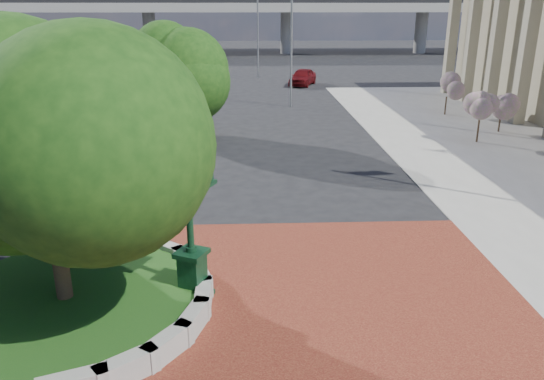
{
  "coord_description": "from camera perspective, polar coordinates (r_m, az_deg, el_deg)",
  "views": [
    {
      "loc": [
        -0.66,
        -11.01,
        6.8
      ],
      "look_at": [
        -0.12,
        1.5,
        2.42
      ],
      "focal_mm": 35.0,
      "sensor_mm": 36.0,
      "label": 1
    }
  ],
  "objects": [
    {
      "name": "post_clock",
      "position": [
        12.3,
        -8.95,
        -1.34
      ],
      "size": [
        1.2,
        1.2,
        4.59
      ],
      "color": "black",
      "rests_on": "ground"
    },
    {
      "name": "plaza",
      "position": [
        12.11,
        1.1,
        -14.8
      ],
      "size": [
        12.0,
        12.0,
        0.04
      ],
      "primitive_type": "cube",
      "color": "maroon",
      "rests_on": "ground"
    },
    {
      "name": "shrub_far",
      "position": [
        36.57,
        18.33,
        10.12
      ],
      "size": [
        1.2,
        1.2,
        2.2
      ],
      "color": "#38281C",
      "rests_on": "ground"
    },
    {
      "name": "shrub_mid",
      "position": [
        32.51,
        23.52,
        8.47
      ],
      "size": [
        1.2,
        1.2,
        2.2
      ],
      "color": "#38281C",
      "rests_on": "ground"
    },
    {
      "name": "street_lamp_far",
      "position": [
        53.38,
        -1.3,
        17.72
      ],
      "size": [
        2.02,
        0.71,
        9.17
      ],
      "color": "slate",
      "rests_on": "ground"
    },
    {
      "name": "tree_planter",
      "position": [
        12.23,
        -23.22,
        3.11
      ],
      "size": [
        5.2,
        5.2,
        6.33
      ],
      "color": "#38281C",
      "rests_on": "ground"
    },
    {
      "name": "overpass",
      "position": [
        81.01,
        -2.29,
        19.06
      ],
      "size": [
        90.0,
        12.0,
        7.5
      ],
      "color": "#9E9B93",
      "rests_on": "ground"
    },
    {
      "name": "parked_car",
      "position": [
        48.5,
        3.31,
        12.05
      ],
      "size": [
        3.15,
        4.66,
        1.47
      ],
      "primitive_type": "imported",
      "rotation": [
        0.0,
        0.0,
        -0.36
      ],
      "color": "#5D0D10",
      "rests_on": "ground"
    },
    {
      "name": "ground",
      "position": [
        12.96,
        0.82,
        -12.4
      ],
      "size": [
        200.0,
        200.0,
        0.0
      ],
      "primitive_type": "plane",
      "color": "black",
      "rests_on": "ground"
    },
    {
      "name": "street_lamp_near",
      "position": [
        37.52,
        2.42,
        16.49
      ],
      "size": [
        1.91,
        0.47,
        8.53
      ],
      "color": "slate",
      "rests_on": "ground"
    },
    {
      "name": "shrub_near",
      "position": [
        29.51,
        21.5,
        7.77
      ],
      "size": [
        1.2,
        1.2,
        2.2
      ],
      "color": "#38281C",
      "rests_on": "ground"
    },
    {
      "name": "tree_street",
      "position": [
        29.42,
        -9.18,
        12.07
      ],
      "size": [
        4.4,
        4.4,
        5.45
      ],
      "color": "#38281C",
      "rests_on": "ground"
    },
    {
      "name": "grass_bed",
      "position": [
        13.55,
        -21.24,
        -11.34
      ],
      "size": [
        6.1,
        6.1,
        0.4
      ],
      "primitive_type": "cylinder",
      "color": "#124115",
      "rests_on": "ground"
    },
    {
      "name": "planter_wall",
      "position": [
        12.96,
        -11.45,
        -11.42
      ],
      "size": [
        2.96,
        6.77,
        0.54
      ],
      "color": "#9E9B93",
      "rests_on": "ground"
    }
  ]
}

